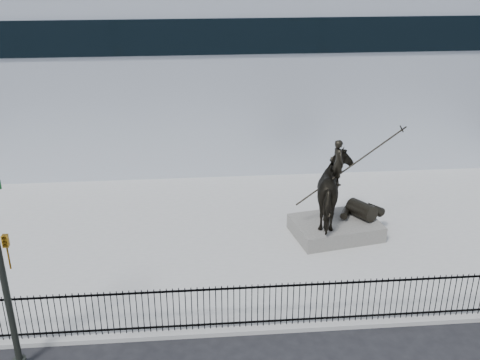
{
  "coord_description": "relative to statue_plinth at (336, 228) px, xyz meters",
  "views": [
    {
      "loc": [
        -1.94,
        -12.64,
        11.05
      ],
      "look_at": [
        -0.32,
        6.0,
        2.97
      ],
      "focal_mm": 42.0,
      "sensor_mm": 36.0,
      "label": 1
    }
  ],
  "objects": [
    {
      "name": "building",
      "position": [
        -3.56,
        13.32,
        4.04
      ],
      "size": [
        44.0,
        14.0,
        9.0
      ],
      "primitive_type": "cube",
      "color": "#AFB5BF",
      "rests_on": "ground"
    },
    {
      "name": "ground",
      "position": [
        -3.56,
        -6.68,
        -0.46
      ],
      "size": [
        120.0,
        120.0,
        0.0
      ],
      "primitive_type": "plane",
      "color": "black",
      "rests_on": "ground"
    },
    {
      "name": "plaza",
      "position": [
        -3.56,
        0.32,
        -0.38
      ],
      "size": [
        30.0,
        12.0,
        0.15
      ],
      "primitive_type": "cube",
      "color": "#9A9A97",
      "rests_on": "ground"
    },
    {
      "name": "equestrian_statue",
      "position": [
        0.06,
        0.01,
        1.6
      ],
      "size": [
        4.16,
        2.98,
        3.58
      ],
      "rotation": [
        0.0,
        0.0,
        0.19
      ],
      "color": "black",
      "rests_on": "statue_plinth"
    },
    {
      "name": "statue_plinth",
      "position": [
        0.0,
        0.0,
        0.0
      ],
      "size": [
        3.66,
        2.85,
        0.62
      ],
      "primitive_type": "cube",
      "rotation": [
        0.0,
        0.0,
        0.19
      ],
      "color": "#57534F",
      "rests_on": "plaza"
    },
    {
      "name": "picket_fence",
      "position": [
        -3.56,
        -5.43,
        0.44
      ],
      "size": [
        22.1,
        0.1,
        1.5
      ],
      "color": "black",
      "rests_on": "plaza"
    }
  ]
}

